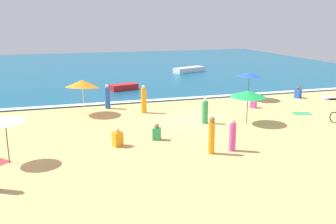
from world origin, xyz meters
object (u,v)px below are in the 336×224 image
object	(u,v)px
beachgoer_5	(298,93)
small_boat_0	(189,70)
beach_umbrella_3	(82,84)
beachgoer_8	(254,103)
beach_umbrella_2	(5,119)
beachgoer_4	(144,100)
beachgoer_6	(118,138)
beachgoer_10	(205,112)
small_boat_1	(124,87)
beachgoer_3	(107,97)
beach_umbrella_0	(249,75)
beachgoer_2	(233,136)
beachgoer_0	(212,135)
beach_umbrella_1	(248,94)
beachgoer_7	(157,133)

from	to	relation	value
beachgoer_5	small_boat_0	distance (m)	16.46
beach_umbrella_3	beachgoer_8	distance (m)	12.09
beach_umbrella_2	beachgoer_4	xyz separation A→B (m)	(7.91, 7.27, -1.14)
beachgoer_5	beachgoer_6	distance (m)	17.69
beachgoer_10	beachgoer_5	bearing A→B (deg)	25.80
beach_umbrella_3	beachgoer_5	bearing A→B (deg)	1.39
beachgoer_6	small_boat_0	size ratio (longest dim) A/B	0.23
beach_umbrella_3	small_boat_1	world-z (taller)	beach_umbrella_3
beachgoer_3	beach_umbrella_0	bearing A→B (deg)	-0.94
beachgoer_10	small_boat_0	world-z (taller)	beachgoer_10
beachgoer_8	small_boat_0	world-z (taller)	beachgoer_8
small_boat_0	beachgoer_2	bearing A→B (deg)	-105.64
beachgoer_10	beachgoer_0	bearing A→B (deg)	-109.18
beach_umbrella_1	beachgoer_5	size ratio (longest dim) A/B	2.64
beachgoer_10	beachgoer_3	bearing A→B (deg)	131.97
beachgoer_2	beachgoer_3	xyz separation A→B (m)	(-4.50, 10.70, 0.06)
beachgoer_5	beachgoer_8	bearing A→B (deg)	-158.37
beachgoer_0	beachgoer_6	distance (m)	4.75
beach_umbrella_2	beach_umbrella_1	bearing A→B (deg)	11.89
beachgoer_0	beachgoer_7	bearing A→B (deg)	124.44
beachgoer_0	beachgoer_6	size ratio (longest dim) A/B	1.91
beach_umbrella_0	beachgoer_6	bearing A→B (deg)	-145.22
beach_umbrella_0	beachgoer_0	xyz separation A→B (m)	(-7.74, -10.59, -1.10)
beach_umbrella_1	beach_umbrella_3	world-z (taller)	beach_umbrella_3
beach_umbrella_0	beachgoer_3	distance (m)	11.17
beachgoer_5	small_boat_1	bearing A→B (deg)	151.24
beach_umbrella_2	beachgoer_7	distance (m)	7.48
beachgoer_5	small_boat_0	world-z (taller)	beachgoer_5
beachgoer_7	beachgoer_10	world-z (taller)	beachgoer_10
beach_umbrella_3	beachgoer_2	world-z (taller)	beach_umbrella_3
beachgoer_3	beachgoer_6	xyz separation A→B (m)	(-0.72, -8.39, -0.41)
beachgoer_0	beachgoer_3	xyz separation A→B (m)	(-3.36, 10.77, -0.08)
beach_umbrella_2	beach_umbrella_0	bearing A→B (deg)	28.37
beach_umbrella_1	small_boat_1	world-z (taller)	beach_umbrella_1
beach_umbrella_2	beachgoer_2	size ratio (longest dim) A/B	1.45
beachgoer_4	beachgoer_6	distance (m)	7.02
beachgoer_0	beachgoer_7	world-z (taller)	beachgoer_0
beach_umbrella_2	beachgoer_10	world-z (taller)	beach_umbrella_2
beachgoer_0	beachgoer_3	size ratio (longest dim) A/B	1.04
beach_umbrella_2	beachgoer_5	world-z (taller)	beach_umbrella_2
beachgoer_2	small_boat_0	world-z (taller)	beachgoer_2
beach_umbrella_1	beach_umbrella_3	size ratio (longest dim) A/B	0.80
beachgoer_4	small_boat_0	xyz separation A→B (m)	(9.59, 17.29, -0.50)
beachgoer_4	beachgoer_6	bearing A→B (deg)	-114.40
beachgoer_8	small_boat_0	xyz separation A→B (m)	(1.69, 18.14, 0.06)
beach_umbrella_1	beachgoer_4	distance (m)	7.07
beachgoer_8	beachgoer_4	bearing A→B (deg)	173.87
beachgoer_3	beachgoer_10	distance (m)	7.67
beachgoer_2	beachgoer_3	world-z (taller)	beachgoer_3
beach_umbrella_1	beachgoer_5	xyz separation A→B (m)	(7.68, 5.67, -1.45)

